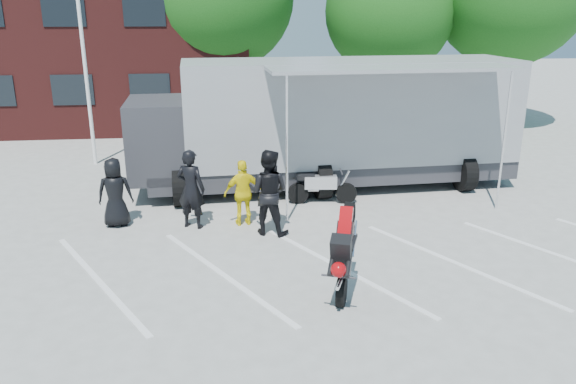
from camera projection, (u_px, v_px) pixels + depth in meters
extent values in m
plane|color=#ADACA7|center=(342.00, 292.00, 10.42)|extent=(100.00, 100.00, 0.00)
cube|color=white|center=(332.00, 268.00, 11.36)|extent=(18.09, 13.33, 0.01)
cube|color=#4E1A19|center=(45.00, 45.00, 25.29)|extent=(18.00, 8.00, 7.00)
cylinder|color=white|center=(83.00, 43.00, 17.95)|extent=(0.12, 0.12, 8.00)
cylinder|color=#382314|center=(225.00, 90.00, 24.83)|extent=(0.50, 0.50, 3.24)
cylinder|color=#382314|center=(385.00, 95.00, 24.69)|extent=(0.50, 0.50, 2.88)
sphere|color=#144B12|center=(390.00, 11.00, 23.61)|extent=(5.44, 5.44, 5.44)
cylinder|color=#382314|center=(499.00, 89.00, 24.67)|extent=(0.50, 0.50, 3.42)
imported|color=black|center=(115.00, 193.00, 13.41)|extent=(0.86, 0.60, 1.68)
imported|color=black|center=(191.00, 189.00, 13.28)|extent=(0.83, 0.70, 1.92)
imported|color=black|center=(268.00, 192.00, 12.91)|extent=(1.19, 1.08, 2.01)
imported|color=yellow|center=(244.00, 193.00, 13.49)|extent=(1.00, 0.54, 1.62)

